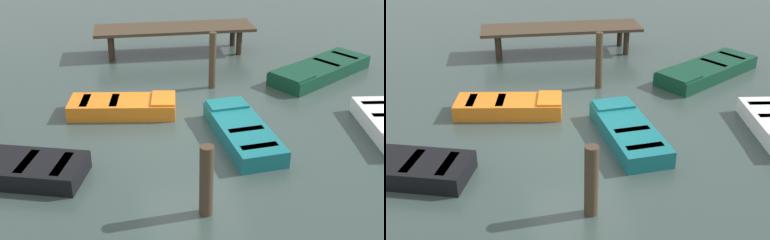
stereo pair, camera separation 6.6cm
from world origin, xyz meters
The scene contains 8 objects.
ground_plane centered at (0.00, 0.00, 0.00)m, with size 80.00×80.00×0.00m, color #33423D.
dock_segment centered at (0.74, 6.00, 0.83)m, with size 5.63×1.85×0.95m.
rowboat_black centered at (-3.96, -1.07, 0.22)m, with size 2.97×2.05×0.46m.
rowboat_teal centered at (1.09, -0.58, 0.22)m, with size 1.19×2.96×0.46m.
rowboat_dark_green centered at (4.73, 2.75, 0.22)m, with size 3.85×2.85×0.46m.
rowboat_orange centered at (-1.52, 1.44, 0.22)m, with size 2.91×1.57×0.46m.
mooring_piling_mid_left centered at (1.21, 2.65, 0.84)m, with size 0.21×0.21×1.68m, color #423323.
mooring_piling_mid_right centered at (-0.45, -3.13, 0.71)m, with size 0.26×0.26×1.43m, color #423323.
Camera 2 is at (-2.24, -10.09, 5.58)m, focal length 44.89 mm.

